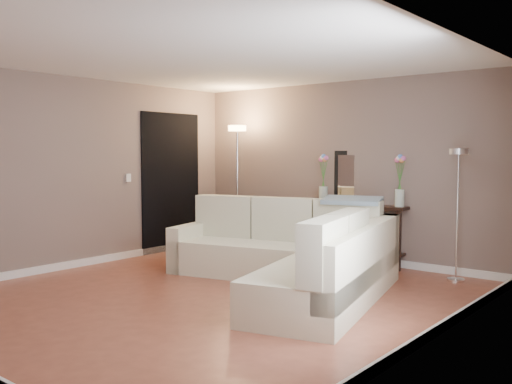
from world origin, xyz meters
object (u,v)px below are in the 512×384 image
Objects in this scene: floor_lamp_unlit at (458,188)px; console_table at (354,230)px; sectional_sofa at (295,256)px; floor_lamp_lit at (237,162)px.

console_table is at bearing 172.51° from floor_lamp_unlit.
sectional_sofa is 1.69m from console_table.
console_table is at bearing 95.49° from sectional_sofa.
console_table is 0.70× the size of floor_lamp_lit.
floor_lamp_lit is 3.53m from floor_lamp_unlit.
sectional_sofa reaches higher than console_table.
sectional_sofa is 2.79m from floor_lamp_lit.
console_table is at bearing 6.87° from floor_lamp_lit.
sectional_sofa is at bearing -132.87° from floor_lamp_unlit.
floor_lamp_lit is (-2.15, 1.44, 1.05)m from sectional_sofa.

